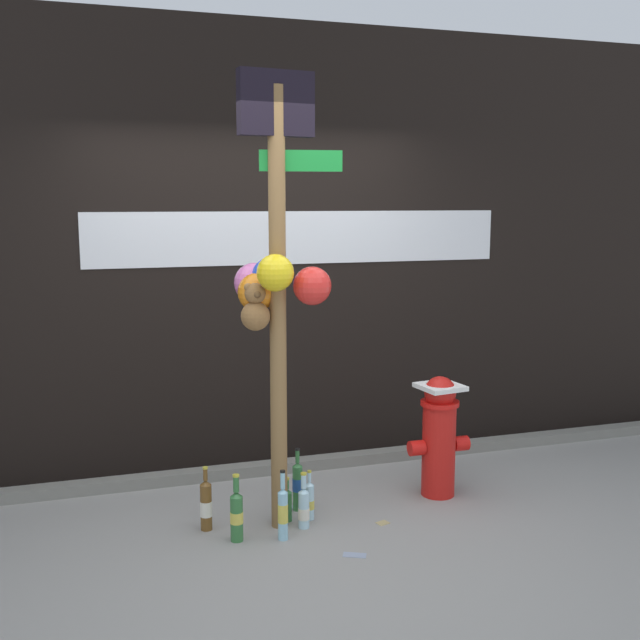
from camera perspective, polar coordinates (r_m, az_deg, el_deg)
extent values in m
plane|color=gray|center=(4.63, -1.02, -16.11)|extent=(14.00, 14.00, 0.00)
cube|color=black|center=(5.68, -5.46, 5.41)|extent=(10.00, 0.20, 3.23)
cube|color=silver|center=(5.67, -1.38, 6.18)|extent=(3.14, 0.01, 0.39)
cube|color=slate|center=(5.63, -4.38, -11.02)|extent=(8.00, 0.12, 0.08)
cylinder|color=olive|center=(4.45, -3.17, 0.36)|extent=(0.10, 0.10, 2.60)
cube|color=#198C33|center=(4.44, -1.43, 11.82)|extent=(0.48, 0.08, 0.12)
cube|color=black|center=(4.43, -3.31, 15.87)|extent=(0.45, 0.13, 0.36)
sphere|color=orange|center=(4.48, -4.74, 2.09)|extent=(0.23, 0.23, 0.23)
sphere|color=blue|center=(4.52, -3.72, 3.24)|extent=(0.23, 0.23, 0.23)
sphere|color=red|center=(4.41, -0.59, 2.56)|extent=(0.22, 0.22, 0.22)
sphere|color=yellow|center=(4.29, -3.36, 3.54)|extent=(0.21, 0.21, 0.21)
sphere|color=#D66BB2|center=(4.60, -4.93, 2.77)|extent=(0.24, 0.24, 0.24)
sphere|color=brown|center=(4.40, -4.85, 0.29)|extent=(0.17, 0.17, 0.17)
sphere|color=brown|center=(4.38, -4.87, 1.99)|extent=(0.12, 0.12, 0.12)
sphere|color=brown|center=(4.37, -5.39, 2.44)|extent=(0.05, 0.05, 0.05)
sphere|color=brown|center=(4.38, -4.37, 2.48)|extent=(0.05, 0.05, 0.05)
sphere|color=brown|center=(4.33, -4.72, 1.91)|extent=(0.04, 0.04, 0.04)
cylinder|color=red|center=(5.22, 8.86, -9.59)|extent=(0.22, 0.22, 0.62)
cylinder|color=red|center=(5.13, 8.95, -6.15)|extent=(0.26, 0.26, 0.03)
sphere|color=red|center=(5.11, 8.97, -5.35)|extent=(0.21, 0.21, 0.21)
cylinder|color=red|center=(5.15, 7.24, -9.47)|extent=(0.10, 0.10, 0.10)
cylinder|color=red|center=(5.28, 10.46, -9.06)|extent=(0.10, 0.10, 0.10)
cube|color=white|center=(5.10, 8.98, -4.95)|extent=(0.30, 0.30, 0.03)
cylinder|color=#337038|center=(4.98, -1.69, -12.46)|extent=(0.06, 0.06, 0.29)
cone|color=#337038|center=(4.92, -1.70, -10.75)|extent=(0.06, 0.06, 0.03)
cylinder|color=#337038|center=(4.90, -1.70, -10.16)|extent=(0.03, 0.03, 0.08)
cylinder|color=#1E478C|center=(4.97, -1.69, -12.20)|extent=(0.07, 0.07, 0.08)
cylinder|color=black|center=(4.89, -1.70, -9.65)|extent=(0.03, 0.03, 0.01)
cylinder|color=#337038|center=(4.59, -6.25, -14.55)|extent=(0.07, 0.07, 0.27)
cone|color=#337038|center=(4.53, -6.28, -12.83)|extent=(0.07, 0.07, 0.03)
cylinder|color=#337038|center=(4.51, -6.29, -12.11)|extent=(0.03, 0.03, 0.09)
cylinder|color=#D8C64C|center=(4.59, -6.25, -14.45)|extent=(0.08, 0.08, 0.07)
cylinder|color=gold|center=(4.49, -6.31, -11.49)|extent=(0.04, 0.04, 0.01)
cylinder|color=#B2DBEA|center=(4.85, -0.79, -13.46)|extent=(0.06, 0.06, 0.22)
cone|color=#B2DBEA|center=(4.81, -0.80, -12.12)|extent=(0.06, 0.06, 0.02)
cylinder|color=#B2DBEA|center=(4.79, -0.80, -11.66)|extent=(0.02, 0.02, 0.06)
cylinder|color=#D8C64C|center=(4.86, -0.79, -13.62)|extent=(0.06, 0.06, 0.06)
cylinder|color=gold|center=(4.78, -0.80, -11.26)|extent=(0.03, 0.03, 0.01)
cylinder|color=brown|center=(4.75, -8.51, -13.68)|extent=(0.07, 0.07, 0.28)
cone|color=brown|center=(4.69, -8.55, -11.94)|extent=(0.07, 0.07, 0.03)
cylinder|color=brown|center=(4.68, -8.57, -11.36)|extent=(0.03, 0.03, 0.07)
cylinder|color=silver|center=(4.75, -8.51, -13.77)|extent=(0.07, 0.07, 0.09)
cylinder|color=gold|center=(4.66, -8.58, -10.87)|extent=(0.03, 0.03, 0.01)
cylinder|color=#93CCE0|center=(4.58, -2.79, -14.43)|extent=(0.06, 0.06, 0.29)
cone|color=#93CCE0|center=(4.52, -2.80, -12.63)|extent=(0.06, 0.06, 0.02)
cylinder|color=#93CCE0|center=(4.50, -2.81, -11.90)|extent=(0.03, 0.03, 0.10)
cylinder|color=#D8C64C|center=(4.58, -2.79, -14.23)|extent=(0.06, 0.06, 0.11)
cylinder|color=black|center=(4.48, -2.81, -11.24)|extent=(0.03, 0.03, 0.01)
cylinder|color=#337038|center=(4.84, -2.48, -13.77)|extent=(0.06, 0.06, 0.18)
cone|color=#337038|center=(4.80, -2.49, -12.63)|extent=(0.06, 0.06, 0.02)
cylinder|color=#337038|center=(4.79, -2.49, -12.16)|extent=(0.03, 0.03, 0.06)
cylinder|color=gold|center=(4.78, -2.49, -11.76)|extent=(0.03, 0.03, 0.01)
cylinder|color=#B2DBEA|center=(4.74, -1.22, -14.02)|extent=(0.07, 0.07, 0.22)
cone|color=#B2DBEA|center=(4.69, -1.22, -12.61)|extent=(0.07, 0.07, 0.03)
cylinder|color=#B2DBEA|center=(4.67, -1.23, -11.98)|extent=(0.03, 0.03, 0.09)
cylinder|color=silver|center=(4.75, -1.22, -14.26)|extent=(0.07, 0.07, 0.07)
cylinder|color=gold|center=(4.66, -1.23, -11.42)|extent=(0.04, 0.04, 0.01)
cube|color=#8C99B2|center=(4.46, 2.60, -17.13)|extent=(0.14, 0.11, 0.01)
cube|color=tan|center=(4.85, 4.71, -14.86)|extent=(0.09, 0.08, 0.01)
cube|color=#8C99B2|center=(5.06, -2.12, -13.81)|extent=(0.14, 0.10, 0.01)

